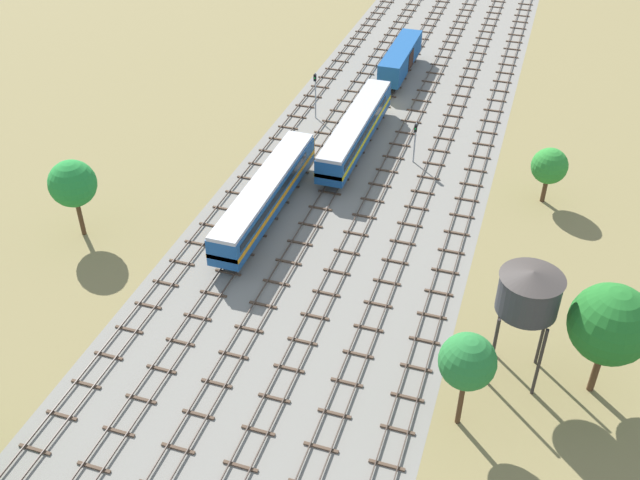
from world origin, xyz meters
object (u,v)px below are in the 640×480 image
Objects in this scene: diesel_railcar_left_nearest at (266,194)px; water_tower at (529,292)px; diesel_railcar_centre_left_near at (356,129)px; signal_post_nearest at (315,90)px; freight_boxcar_centre_left_mid at (401,58)px; signal_post_near at (415,138)px.

water_tower reaches higher than diesel_railcar_left_nearest.
diesel_railcar_centre_left_near is 9.05m from signal_post_nearest.
diesel_railcar_left_nearest is 2.16× the size of water_tower.
diesel_railcar_left_nearest is 3.61× the size of signal_post_nearest.
freight_boxcar_centre_left_mid is at bearing 83.11° from diesel_railcar_left_nearest.
diesel_railcar_left_nearest and diesel_railcar_centre_left_near have the same top height.
water_tower is at bearing -68.19° from freight_boxcar_centre_left_mid.
diesel_railcar_centre_left_near is 2.16× the size of water_tower.
diesel_railcar_centre_left_near is (4.45, 15.35, 0.00)m from diesel_railcar_left_nearest.
water_tower reaches higher than freight_boxcar_centre_left_mid.
diesel_railcar_left_nearest is 21.52m from signal_post_nearest.
freight_boxcar_centre_left_mid is (4.45, 36.87, -0.15)m from diesel_railcar_left_nearest.
diesel_railcar_centre_left_near is 6.72m from signal_post_near.
signal_post_nearest is at bearing -113.32° from freight_boxcar_centre_left_mid.
signal_post_near is at bearing -5.96° from diesel_railcar_centre_left_near.
diesel_railcar_centre_left_near is 1.46× the size of freight_boxcar_centre_left_mid.
freight_boxcar_centre_left_mid is at bearing 111.81° from water_tower.
water_tower is (24.53, -13.32, 5.12)m from diesel_railcar_left_nearest.
signal_post_nearest is (-6.68, -15.49, 1.14)m from freight_boxcar_centre_left_mid.
freight_boxcar_centre_left_mid is 54.31m from water_tower.
diesel_railcar_centre_left_near is 35.38m from water_tower.
water_tower is (20.08, -28.67, 5.12)m from diesel_railcar_centre_left_near.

